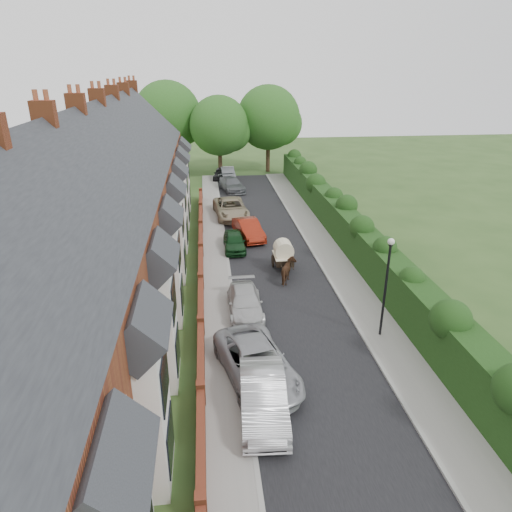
{
  "coord_description": "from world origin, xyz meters",
  "views": [
    {
      "loc": [
        -4.81,
        -14.41,
        12.37
      ],
      "look_at": [
        -2.11,
        9.64,
        2.2
      ],
      "focal_mm": 32.0,
      "sensor_mm": 36.0,
      "label": 1
    }
  ],
  "objects_px": {
    "car_silver_a": "(263,395)",
    "car_grey": "(232,184)",
    "car_green": "(234,241)",
    "car_black": "(221,174)",
    "horse": "(288,271)",
    "car_white": "(245,303)",
    "car_red": "(248,229)",
    "car_beige": "(231,208)",
    "lamppost": "(387,276)",
    "horse_cart": "(283,253)",
    "car_silver_b": "(257,363)"
  },
  "relations": [
    {
      "from": "car_silver_b",
      "to": "car_grey",
      "type": "height_order",
      "value": "car_silver_b"
    },
    {
      "from": "car_silver_b",
      "to": "car_grey",
      "type": "bearing_deg",
      "value": 75.22
    },
    {
      "from": "car_green",
      "to": "horse",
      "type": "bearing_deg",
      "value": -62.98
    },
    {
      "from": "lamppost",
      "to": "car_green",
      "type": "bearing_deg",
      "value": 117.51
    },
    {
      "from": "car_white",
      "to": "car_green",
      "type": "height_order",
      "value": "car_green"
    },
    {
      "from": "car_white",
      "to": "horse",
      "type": "bearing_deg",
      "value": 49.31
    },
    {
      "from": "car_beige",
      "to": "car_silver_b",
      "type": "bearing_deg",
      "value": -95.72
    },
    {
      "from": "car_beige",
      "to": "car_green",
      "type": "bearing_deg",
      "value": -96.7
    },
    {
      "from": "car_silver_a",
      "to": "car_grey",
      "type": "xyz_separation_m",
      "value": [
        0.9,
        33.51,
        -0.09
      ]
    },
    {
      "from": "car_green",
      "to": "car_red",
      "type": "height_order",
      "value": "car_red"
    },
    {
      "from": "car_silver_a",
      "to": "horse_cart",
      "type": "bearing_deg",
      "value": 80.23
    },
    {
      "from": "car_green",
      "to": "car_red",
      "type": "relative_size",
      "value": 0.85
    },
    {
      "from": "car_red",
      "to": "horse_cart",
      "type": "xyz_separation_m",
      "value": [
        1.68,
        -6.09,
        0.43
      ]
    },
    {
      "from": "car_green",
      "to": "horse_cart",
      "type": "relative_size",
      "value": 1.34
    },
    {
      "from": "lamppost",
      "to": "car_beige",
      "type": "relative_size",
      "value": 0.9
    },
    {
      "from": "car_red",
      "to": "car_beige",
      "type": "xyz_separation_m",
      "value": [
        -1.02,
        5.45,
        0.07
      ]
    },
    {
      "from": "lamppost",
      "to": "horse_cart",
      "type": "xyz_separation_m",
      "value": [
        -3.43,
        8.37,
        -2.13
      ]
    },
    {
      "from": "car_silver_b",
      "to": "car_red",
      "type": "distance_m",
      "value": 17.1
    },
    {
      "from": "car_white",
      "to": "car_green",
      "type": "relative_size",
      "value": 1.16
    },
    {
      "from": "car_green",
      "to": "car_red",
      "type": "xyz_separation_m",
      "value": [
        1.24,
        2.25,
        0.08
      ]
    },
    {
      "from": "car_green",
      "to": "car_black",
      "type": "distance_m",
      "value": 22.17
    },
    {
      "from": "car_grey",
      "to": "horse_cart",
      "type": "bearing_deg",
      "value": -96.69
    },
    {
      "from": "lamppost",
      "to": "car_black",
      "type": "height_order",
      "value": "lamppost"
    },
    {
      "from": "car_silver_a",
      "to": "horse",
      "type": "relative_size",
      "value": 2.79
    },
    {
      "from": "car_silver_b",
      "to": "horse",
      "type": "xyz_separation_m",
      "value": [
        2.97,
        9.08,
        -0.04
      ]
    },
    {
      "from": "car_green",
      "to": "car_grey",
      "type": "bearing_deg",
      "value": 87.02
    },
    {
      "from": "car_red",
      "to": "car_silver_a",
      "type": "bearing_deg",
      "value": -105.32
    },
    {
      "from": "car_red",
      "to": "car_beige",
      "type": "distance_m",
      "value": 5.54
    },
    {
      "from": "car_black",
      "to": "horse_cart",
      "type": "distance_m",
      "value": 26.18
    },
    {
      "from": "car_silver_a",
      "to": "car_grey",
      "type": "bearing_deg",
      "value": 91.57
    },
    {
      "from": "car_green",
      "to": "horse",
      "type": "height_order",
      "value": "horse"
    },
    {
      "from": "car_green",
      "to": "horse",
      "type": "relative_size",
      "value": 2.16
    },
    {
      "from": "car_silver_a",
      "to": "car_black",
      "type": "distance_m",
      "value": 38.98
    },
    {
      "from": "car_white",
      "to": "car_red",
      "type": "xyz_separation_m",
      "value": [
        1.29,
        11.45,
        0.09
      ]
    },
    {
      "from": "car_green",
      "to": "car_black",
      "type": "xyz_separation_m",
      "value": [
        -0.05,
        22.17,
        0.02
      ]
    },
    {
      "from": "car_black",
      "to": "car_silver_a",
      "type": "bearing_deg",
      "value": -79.98
    },
    {
      "from": "car_silver_a",
      "to": "car_grey",
      "type": "distance_m",
      "value": 33.53
    },
    {
      "from": "lamppost",
      "to": "car_green",
      "type": "distance_m",
      "value": 14.01
    },
    {
      "from": "car_white",
      "to": "car_black",
      "type": "height_order",
      "value": "car_black"
    },
    {
      "from": "car_black",
      "to": "horse",
      "type": "height_order",
      "value": "horse"
    },
    {
      "from": "horse",
      "to": "car_red",
      "type": "bearing_deg",
      "value": -60.46
    },
    {
      "from": "car_green",
      "to": "horse_cart",
      "type": "height_order",
      "value": "horse_cart"
    },
    {
      "from": "car_red",
      "to": "car_grey",
      "type": "bearing_deg",
      "value": 80.1
    },
    {
      "from": "horse",
      "to": "horse_cart",
      "type": "bearing_deg",
      "value": -72.34
    },
    {
      "from": "horse",
      "to": "car_white",
      "type": "bearing_deg",
      "value": 67.2
    },
    {
      "from": "lamppost",
      "to": "horse",
      "type": "relative_size",
      "value": 2.95
    },
    {
      "from": "car_green",
      "to": "horse_cart",
      "type": "distance_m",
      "value": 4.85
    },
    {
      "from": "car_grey",
      "to": "car_beige",
      "type": "bearing_deg",
      "value": -106.45
    },
    {
      "from": "car_red",
      "to": "car_green",
      "type": "bearing_deg",
      "value": -130.35
    },
    {
      "from": "car_silver_b",
      "to": "horse_cart",
      "type": "bearing_deg",
      "value": 61.71
    }
  ]
}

